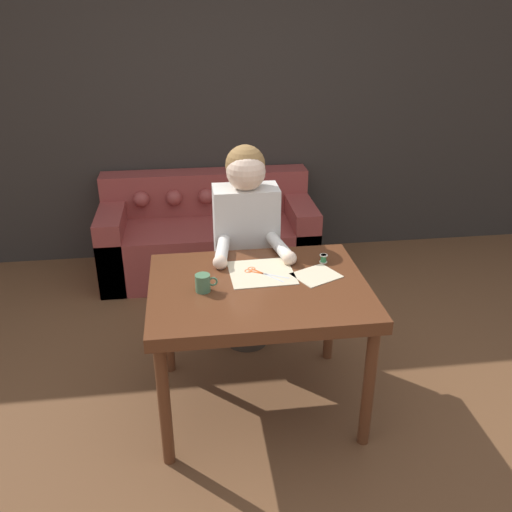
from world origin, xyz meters
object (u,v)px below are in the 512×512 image
person (246,247)px  couch (208,237)px  mug (203,283)px  thread_spool (323,258)px  scissors (259,273)px  dining_table (259,299)px

person → couch: bearing=99.8°
person → mug: 0.71m
person → thread_spool: 0.56m
person → scissors: size_ratio=5.98×
mug → thread_spool: bearing=19.5°
couch → scissors: (0.20, -1.60, 0.47)m
scissors → thread_spool: 0.38m
mug → couch: bearing=86.8°
mug → thread_spool: (0.67, 0.24, -0.02)m
couch → scissors: size_ratio=7.68×
mug → scissors: bearing=27.1°
couch → scissors: couch is taller
mug → dining_table: bearing=6.0°
dining_table → thread_spool: 0.46m
thread_spool → dining_table: bearing=-151.9°
dining_table → couch: 1.77m
dining_table → scissors: size_ratio=5.02×
person → dining_table: bearing=-90.7°
dining_table → couch: size_ratio=0.65×
person → scissors: (0.01, -0.49, 0.07)m
dining_table → thread_spool: size_ratio=24.84×
scissors → thread_spool: size_ratio=4.95×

